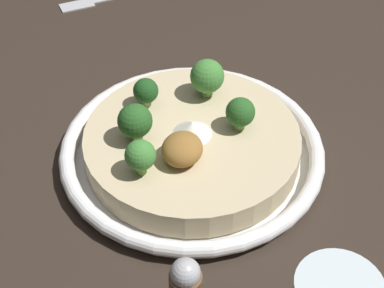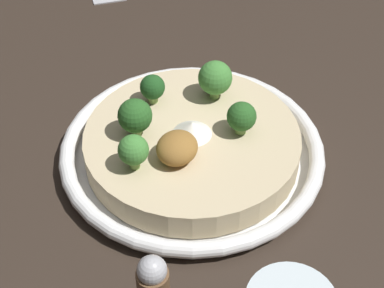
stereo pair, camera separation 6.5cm
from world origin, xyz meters
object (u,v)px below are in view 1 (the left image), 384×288
Objects in this scene: broccoli_back_left at (135,121)px; broccoli_back at (146,91)px; broccoli_front_right at (240,113)px; broccoli_left at (140,156)px; broccoli_right at (211,77)px; risotto_bowl at (192,147)px; fork_utensil at (102,0)px.

broccoli_back is at bearing 6.70° from broccoli_back_left.
broccoli_front_right is 0.97× the size of broccoli_left.
broccoli_right is (0.09, -0.06, 0.00)m from broccoli_back_left.
broccoli_front_right is 1.09× the size of broccoli_back.
risotto_bowl is 0.38m from fork_utensil.
broccoli_right reaches higher than fork_utensil.
fork_utensil is (0.33, 0.17, -0.06)m from broccoli_back_left.
broccoli_back is (-0.04, 0.07, -0.01)m from broccoli_right.
broccoli_back_left reaches higher than fork_utensil.
broccoli_right is (0.05, 0.04, 0.01)m from broccoli_front_right.
broccoli_back is at bearing 82.99° from fork_utensil.
broccoli_front_right reaches higher than broccoli_back.
broccoli_left reaches higher than broccoli_back.
fork_utensil is at bearing 44.19° from broccoli_right.
broccoli_back_left is at bearing 113.76° from broccoli_front_right.
fork_utensil is at bearing 43.95° from broccoli_front_right.
broccoli_back_left reaches higher than risotto_bowl.
broccoli_left is 0.27× the size of fork_utensil.
broccoli_right reaches higher than broccoli_back_left.
broccoli_left is (-0.07, 0.04, 0.04)m from risotto_bowl.
broccoli_front_right reaches higher than risotto_bowl.
risotto_bowl is at bearing -67.51° from broccoli_back_left.
broccoli_right is at bearing -33.11° from broccoli_back_left.
broccoli_back_left is 0.05m from broccoli_left.
broccoli_back_left is at bearing 112.49° from risotto_bowl.
broccoli_left is (-0.14, 0.04, -0.00)m from broccoli_right.
broccoli_right is 1.33× the size of broccoli_back.
risotto_bowl is 6.24× the size of broccoli_right.
broccoli_left is (-0.05, -0.02, -0.00)m from broccoli_back_left.
risotto_bowl is at bearing 176.24° from broccoli_right.
risotto_bowl is 0.07m from broccoli_front_right.
broccoli_back_left reaches higher than broccoli_front_right.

